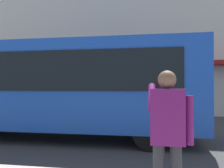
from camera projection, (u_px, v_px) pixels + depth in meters
ground_plane at (147, 138)px, 7.56m from camera, size 60.00×60.00×0.00m
building_facade_far at (149, 16)px, 14.34m from camera, size 28.00×1.55×12.00m
red_bus at (58, 86)px, 7.67m from camera, size 9.05×2.54×3.08m
pedestrian_photographer at (167, 130)px, 2.81m from camera, size 0.53×0.52×1.70m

